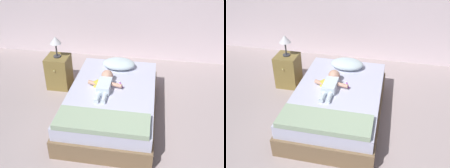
# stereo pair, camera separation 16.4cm
# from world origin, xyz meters

# --- Properties ---
(bed) EXTENTS (1.24, 1.91, 0.45)m
(bed) POSITION_xyz_m (-0.30, 1.00, 0.22)
(bed) COLOR brown
(bed) RESTS_ON ground_plane
(pillow) EXTENTS (0.51, 0.34, 0.16)m
(pillow) POSITION_xyz_m (-0.29, 1.64, 0.52)
(pillow) COLOR silver
(pillow) RESTS_ON bed
(baby) EXTENTS (0.49, 0.67, 0.17)m
(baby) POSITION_xyz_m (-0.41, 1.05, 0.51)
(baby) COLOR silver
(baby) RESTS_ON bed
(toothbrush) EXTENTS (0.08, 0.15, 0.02)m
(toothbrush) POSITION_xyz_m (-0.19, 1.15, 0.45)
(toothbrush) COLOR purple
(toothbrush) RESTS_ON bed
(nightstand) EXTENTS (0.37, 0.40, 0.56)m
(nightstand) POSITION_xyz_m (-1.32, 1.66, 0.28)
(nightstand) COLOR olive
(nightstand) RESTS_ON ground_plane
(lamp) EXTENTS (0.19, 0.19, 0.35)m
(lamp) POSITION_xyz_m (-1.32, 1.66, 0.83)
(lamp) COLOR #333338
(lamp) RESTS_ON nightstand
(blanket) EXTENTS (1.11, 0.39, 0.07)m
(blanket) POSITION_xyz_m (-0.30, 0.27, 0.48)
(blanket) COLOR #9AB190
(blanket) RESTS_ON bed
(toy_block) EXTENTS (0.12, 0.12, 0.09)m
(toy_block) POSITION_xyz_m (-0.51, 1.04, 0.49)
(toy_block) COLOR yellow
(toy_block) RESTS_ON bed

